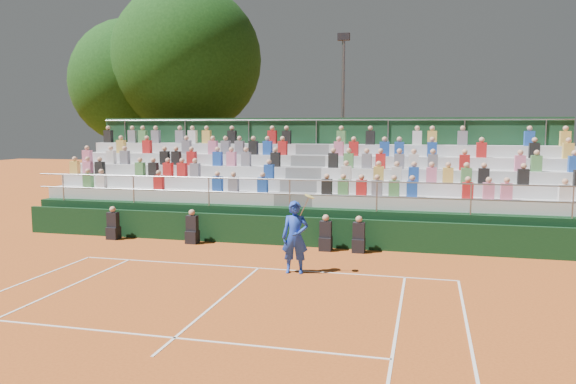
% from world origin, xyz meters
% --- Properties ---
extents(ground, '(90.00, 90.00, 0.00)m').
position_xyz_m(ground, '(0.00, 0.00, 0.00)').
color(ground, '#B9541E').
rests_on(ground, ground).
extents(courtside_wall, '(20.00, 0.15, 1.00)m').
position_xyz_m(courtside_wall, '(0.00, 3.20, 0.50)').
color(courtside_wall, black).
rests_on(courtside_wall, ground).
extents(line_officials, '(9.23, 0.40, 1.19)m').
position_xyz_m(line_officials, '(-1.39, 2.75, 0.48)').
color(line_officials, black).
rests_on(line_officials, ground).
extents(grandstand, '(20.00, 5.20, 4.40)m').
position_xyz_m(grandstand, '(-0.00, 6.44, 1.09)').
color(grandstand, black).
rests_on(grandstand, ground).
extents(tennis_player, '(0.92, 0.56, 2.22)m').
position_xyz_m(tennis_player, '(1.13, -0.23, 1.01)').
color(tennis_player, '#193DC1').
rests_on(tennis_player, ground).
extents(tree_west, '(6.83, 6.83, 9.88)m').
position_xyz_m(tree_west, '(-11.30, 13.40, 6.46)').
color(tree_west, '#342413').
rests_on(tree_west, ground).
extents(tree_east, '(7.83, 7.83, 11.40)m').
position_xyz_m(tree_east, '(-7.83, 12.86, 7.47)').
color(tree_east, '#342413').
rests_on(tree_east, ground).
extents(floodlight_mast, '(0.60, 0.25, 8.63)m').
position_xyz_m(floodlight_mast, '(0.40, 13.33, 4.99)').
color(floodlight_mast, gray).
rests_on(floodlight_mast, ground).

